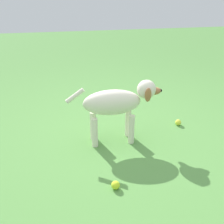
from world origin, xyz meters
TOP-DOWN VIEW (x-y plane):
  - ground at (0.00, 0.00)m, footprint 14.00×14.00m
  - dog at (0.02, 0.01)m, footprint 0.22×0.91m
  - tennis_ball_0 at (0.19, -0.72)m, footprint 0.07×0.07m
  - tennis_ball_1 at (-0.66, 0.17)m, footprint 0.07×0.07m

SIDE VIEW (x-z plane):
  - ground at x=0.00m, z-range 0.00..0.00m
  - tennis_ball_0 at x=0.19m, z-range 0.00..0.07m
  - tennis_ball_1 at x=-0.66m, z-range 0.00..0.07m
  - dog at x=0.02m, z-range 0.10..0.71m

